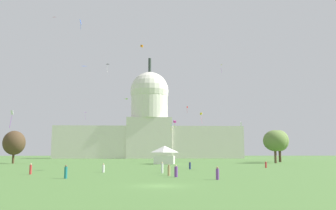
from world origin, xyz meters
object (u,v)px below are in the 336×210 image
object	(u,v)px
person_white_near_tree_west	(162,168)
kite_yellow_low	(201,114)
person_red_mid_center	(266,165)
kite_lime_mid	(127,101)
kite_pink_high	(55,18)
kite_gold_high	(221,66)
person_purple_front_right	(176,172)
kite_white_low	(241,125)
capitol_building	(149,128)
kite_white_low_b	(12,115)
kite_blue_high	(81,23)
person_white_back_right	(103,168)
person_purple_edge_west	(217,174)
tree_west_far	(14,143)
person_navy_edge_east	(190,166)
kite_violet_mid	(85,113)
kite_turquoise_low	(170,126)
person_teal_back_left	(66,172)
kite_magenta_low	(175,122)
tree_east_near	(279,141)
person_tan_near_tent	(169,171)
kite_orange_high	(142,46)
event_tent	(165,155)
kite_red_mid	(187,108)
kite_black_high	(108,65)
kite_blue_mid	(83,67)

from	to	relation	value
person_white_near_tree_west	kite_yellow_low	xyz separation A→B (m)	(14.81, 57.33, 15.16)
person_red_mid_center	kite_lime_mid	distance (m)	53.84
kite_pink_high	kite_lime_mid	xyz separation A→B (m)	(25.91, -4.53, -29.55)
kite_gold_high	person_white_near_tree_west	bearing A→B (deg)	-18.72
person_purple_front_right	kite_white_low	world-z (taller)	kite_white_low
capitol_building	kite_white_low_b	world-z (taller)	capitol_building
person_red_mid_center	kite_blue_high	distance (m)	60.13
person_white_back_right	person_purple_edge_west	world-z (taller)	person_purple_edge_west
tree_west_far	person_navy_edge_east	xyz separation A→B (m)	(50.15, -40.91, -5.64)
tree_west_far	kite_violet_mid	xyz separation A→B (m)	(7.48, 75.41, 17.85)
tree_west_far	kite_white_low_b	size ratio (longest dim) A/B	2.48
person_white_near_tree_west	kite_turquoise_low	world-z (taller)	kite_turquoise_low
person_teal_back_left	kite_magenta_low	world-z (taller)	kite_magenta_low
person_navy_edge_east	kite_yellow_low	bearing A→B (deg)	-22.77
capitol_building	tree_east_near	bearing A→B (deg)	-63.42
person_purple_edge_west	person_teal_back_left	xyz separation A→B (m)	(-18.88, 2.87, 0.07)
person_red_mid_center	kite_pink_high	bearing A→B (deg)	-17.63
tree_west_far	person_tan_near_tent	distance (m)	75.97
capitol_building	kite_blue_high	xyz separation A→B (m)	(-18.47, -126.80, 19.60)
kite_gold_high	kite_violet_mid	distance (m)	75.26
kite_orange_high	kite_lime_mid	bearing A→B (deg)	15.18
event_tent	kite_magenta_low	xyz separation A→B (m)	(5.76, 38.66, 13.28)
person_navy_edge_east	kite_yellow_low	distance (m)	47.11
person_white_back_right	person_teal_back_left	size ratio (longest dim) A/B	0.88
kite_white_low	kite_red_mid	distance (m)	125.24
kite_lime_mid	kite_gold_high	bearing A→B (deg)	-92.33
person_white_near_tree_west	person_teal_back_left	xyz separation A→B (m)	(-12.64, -11.43, -0.03)
person_purple_edge_west	kite_violet_mid	xyz separation A→B (m)	(-42.88, 144.25, 23.48)
event_tent	kite_violet_mid	xyz separation A→B (m)	(-38.99, 82.41, 21.52)
person_purple_edge_west	kite_red_mid	distance (m)	150.65
kite_blue_high	kite_gold_high	world-z (taller)	kite_gold_high
kite_white_low	tree_east_near	bearing A→B (deg)	22.81
person_purple_edge_west	kite_lime_mid	size ratio (longest dim) A/B	1.24
kite_white_low	kite_yellow_low	distance (m)	48.22
kite_black_high	kite_red_mid	size ratio (longest dim) A/B	1.06
person_navy_edge_east	person_white_near_tree_west	bearing A→B (deg)	144.69
person_teal_back_left	kite_pink_high	bearing A→B (deg)	38.94
tree_west_far	kite_magenta_low	distance (m)	61.83
kite_white_low_b	person_white_near_tree_west	bearing A→B (deg)	-144.33
kite_violet_mid	kite_yellow_low	size ratio (longest dim) A/B	1.06
person_teal_back_left	kite_lime_mid	size ratio (longest dim) A/B	1.35
person_tan_near_tent	event_tent	bearing A→B (deg)	-16.98
kite_magenta_low	kite_turquoise_low	bearing A→B (deg)	-135.20
kite_magenta_low	person_red_mid_center	bearing A→B (deg)	-106.36
person_white_near_tree_west	event_tent	bearing A→B (deg)	-22.81
person_purple_front_right	kite_violet_mid	bearing A→B (deg)	9.75
capitol_building	kite_black_high	bearing A→B (deg)	-117.36
event_tent	person_red_mid_center	world-z (taller)	event_tent
person_purple_front_right	kite_white_low	distance (m)	24.98
person_tan_near_tent	kite_blue_mid	size ratio (longest dim) A/B	1.13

